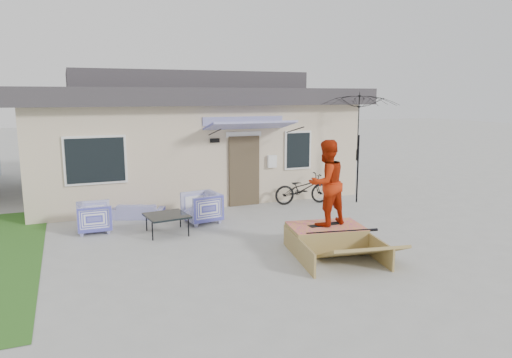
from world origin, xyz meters
name	(u,v)px	position (x,y,z in m)	size (l,w,h in m)	color
ground	(275,255)	(0.00, 0.00, 0.00)	(90.00, 90.00, 0.00)	#A1A29E
grass_strip	(6,257)	(-5.20, 2.00, 0.00)	(1.40, 8.00, 0.01)	#295D1E
house	(183,133)	(0.00, 7.99, 1.94)	(10.80, 8.49, 4.10)	beige
loveseat	(138,208)	(-2.19, 4.15, 0.27)	(1.38, 0.40, 0.54)	#3738A9
armchair_left	(94,216)	(-3.37, 3.22, 0.40)	(0.78, 0.73, 0.81)	#3738A9
armchair_right	(202,206)	(-0.72, 3.06, 0.44)	(0.86, 0.80, 0.88)	#3738A9
coffee_table	(167,224)	(-1.77, 2.41, 0.23)	(0.94, 0.94, 0.47)	black
bicycle	(303,186)	(2.73, 3.98, 0.57)	(0.62, 1.77, 1.13)	black
patio_umbrella	(359,146)	(4.39, 3.51, 1.75)	(2.43, 2.26, 2.20)	black
skate_ramp	(326,237)	(1.18, -0.04, 0.26)	(1.56, 2.07, 0.52)	olive
skateboard	(325,224)	(1.19, 0.01, 0.54)	(0.77, 0.19, 0.05)	black
skater	(326,181)	(1.19, 0.01, 1.49)	(0.90, 0.69, 1.84)	#AA2308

